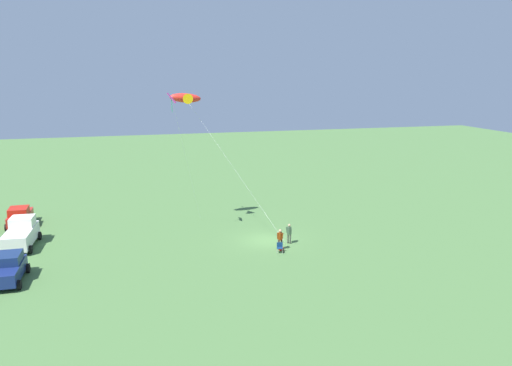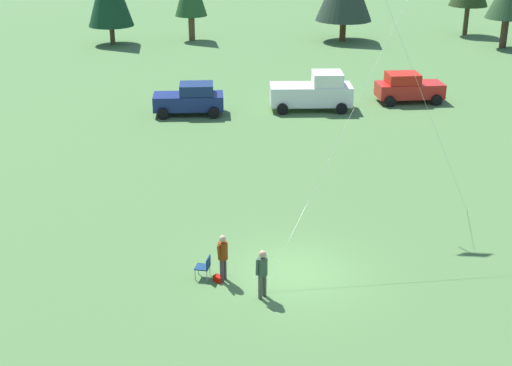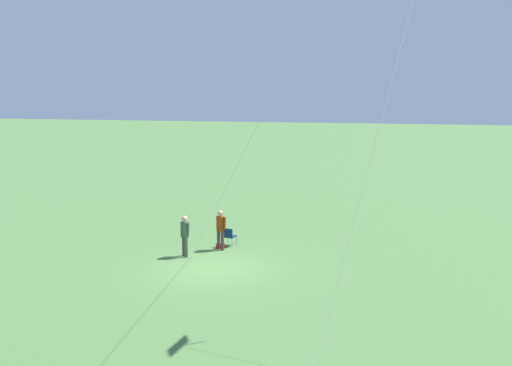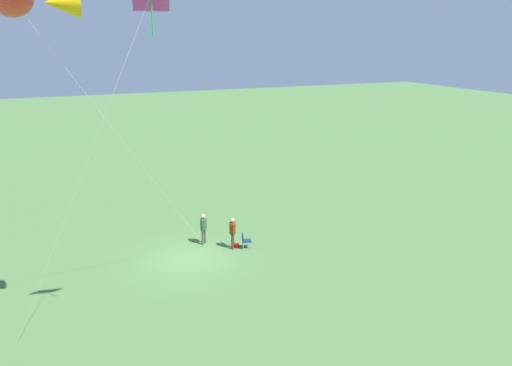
% 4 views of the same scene
% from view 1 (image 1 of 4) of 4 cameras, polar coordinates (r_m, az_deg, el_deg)
% --- Properties ---
extents(ground_plane, '(160.00, 160.00, 0.00)m').
position_cam_1_polar(ground_plane, '(43.67, 1.26, -6.55)').
color(ground_plane, '#4A723C').
extents(person_kite_flyer, '(0.50, 0.51, 1.74)m').
position_cam_1_polar(person_kite_flyer, '(42.61, 3.81, -5.62)').
color(person_kite_flyer, '#454B3C').
rests_on(person_kite_flyer, ground).
extents(folding_chair, '(0.59, 0.59, 0.82)m').
position_cam_1_polar(folding_chair, '(40.67, 2.73, -7.30)').
color(folding_chair, navy).
rests_on(folding_chair, ground).
extents(person_spectator, '(0.46, 0.52, 1.74)m').
position_cam_1_polar(person_spectator, '(41.12, 2.78, -6.28)').
color(person_spectator, '#3F2F35').
rests_on(person_spectator, ground).
extents(backpack_on_grass, '(0.38, 0.38, 0.22)m').
position_cam_1_polar(backpack_on_grass, '(41.28, 2.92, -7.55)').
color(backpack_on_grass, '#C21005').
rests_on(backpack_on_grass, ground).
extents(car_navy_hatch, '(4.23, 2.27, 1.89)m').
position_cam_1_polar(car_navy_hatch, '(39.09, -26.50, -8.76)').
color(car_navy_hatch, navy).
rests_on(car_navy_hatch, ground).
extents(truck_white_pickup, '(5.10, 2.62, 2.34)m').
position_cam_1_polar(truck_white_pickup, '(46.19, -25.28, -5.28)').
color(truck_white_pickup, silver).
rests_on(truck_white_pickup, ground).
extents(car_red_sedan, '(4.23, 2.27, 1.89)m').
position_cam_1_polar(car_red_sedan, '(52.39, -25.37, -3.46)').
color(car_red_sedan, red).
rests_on(car_red_sedan, ground).
extents(kite_large_fish, '(8.72, 8.81, 12.54)m').
position_cam_1_polar(kite_large_fish, '(46.22, -8.03, 9.58)').
color(kite_large_fish, red).
rests_on(kite_large_fish, ground).
extents(kite_diamond_rainbow, '(5.75, 3.38, 12.61)m').
position_cam_1_polar(kite_diamond_rainbow, '(42.83, -9.52, 9.10)').
color(kite_diamond_rainbow, '#D53C9C').
rests_on(kite_diamond_rainbow, ground).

